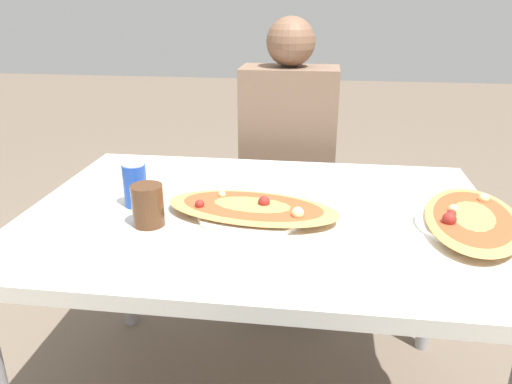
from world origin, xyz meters
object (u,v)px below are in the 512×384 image
chair_far_seated (289,189)px  person_seated (288,149)px  dining_table (259,232)px  soda_can (135,185)px  pizza_second (472,220)px  drink_glass (148,205)px  pizza_main (252,209)px

chair_far_seated → person_seated: 0.24m
dining_table → soda_can: 0.37m
soda_can → pizza_second: bearing=-1.4°
dining_table → pizza_second: 0.56m
chair_far_seated → drink_glass: bearing=71.5°
person_seated → pizza_second: (0.53, -0.71, 0.04)m
person_seated → dining_table: bearing=87.4°
chair_far_seated → soda_can: bearing=64.3°
person_seated → soda_can: 0.79m
person_seated → pizza_main: size_ratio=2.41×
soda_can → drink_glass: (0.08, -0.12, -0.01)m
pizza_main → person_seated: bearing=86.3°
chair_far_seated → soda_can: size_ratio=6.79×
chair_far_seated → pizza_main: bearing=86.8°
dining_table → chair_far_seated: 0.80m
soda_can → pizza_second: (0.91, -0.02, -0.04)m
pizza_main → drink_glass: size_ratio=4.59×
chair_far_seated → pizza_second: size_ratio=1.78×
chair_far_seated → pizza_main: size_ratio=1.68×
pizza_main → pizza_second: bearing=0.5°
soda_can → pizza_second: size_ratio=0.26×
chair_far_seated → drink_glass: size_ratio=7.73×
drink_glass → dining_table: bearing=25.1°
drink_glass → person_seated: bearing=69.2°
pizza_main → soda_can: soda_can is taller
dining_table → chair_far_seated: size_ratio=1.52×
chair_far_seated → pizza_second: (0.53, -0.81, 0.25)m
chair_far_seated → pizza_second: bearing=122.9°
person_seated → pizza_second: size_ratio=2.54×
chair_far_seated → dining_table: bearing=87.7°
pizza_second → soda_can: bearing=178.6°
soda_can → drink_glass: size_ratio=1.14×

